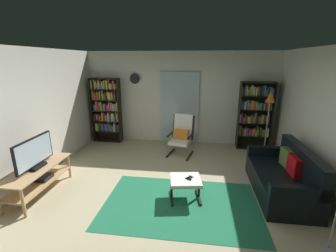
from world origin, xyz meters
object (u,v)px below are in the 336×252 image
object	(u,v)px
television	(34,154)
bookshelf_near_sofa	(255,113)
ottoman	(185,182)
tv_stand	(39,176)
tv_remote	(190,178)
cell_phone	(189,178)
wall_clock	(135,79)
lounge_armchair	(182,134)
leather_sofa	(284,178)
bookshelf_near_tv	(106,108)
floor_lamp_by_shelf	(270,103)

from	to	relation	value
television	bookshelf_near_sofa	xyz separation A→B (m)	(4.32, 2.87, 0.21)
ottoman	tv_stand	bearing A→B (deg)	-176.02
tv_remote	television	bearing A→B (deg)	-178.54
ottoman	cell_phone	world-z (taller)	cell_phone
tv_stand	television	distance (m)	0.44
television	cell_phone	world-z (taller)	television
wall_clock	bookshelf_near_sofa	bearing A→B (deg)	-3.46
lounge_armchair	tv_remote	xyz separation A→B (m)	(0.30, -2.00, -0.14)
ottoman	wall_clock	bearing A→B (deg)	119.78
television	bookshelf_near_sofa	bearing A→B (deg)	33.64
wall_clock	leather_sofa	bearing A→B (deg)	-35.95
bookshelf_near_tv	leather_sofa	xyz separation A→B (m)	(4.25, -2.30, -0.69)
lounge_armchair	ottoman	bearing A→B (deg)	-83.63
bookshelf_near_sofa	floor_lamp_by_shelf	size ratio (longest dim) A/B	1.09
lounge_armchair	tv_remote	world-z (taller)	lounge_armchair
bookshelf_near_tv	cell_phone	xyz separation A→B (m)	(2.55, -2.68, -0.61)
ottoman	television	bearing A→B (deg)	-175.75
leather_sofa	ottoman	distance (m)	1.80
bookshelf_near_sofa	leather_sofa	distance (m)	2.37
tv_remote	bookshelf_near_tv	bearing A→B (deg)	130.58
lounge_armchair	wall_clock	distance (m)	2.12
bookshelf_near_tv	leather_sofa	world-z (taller)	bookshelf_near_tv
leather_sofa	ottoman	bearing A→B (deg)	-166.91
tv_remote	cell_phone	world-z (taller)	tv_remote
tv_stand	cell_phone	size ratio (longest dim) A/B	9.94
ottoman	tv_remote	distance (m)	0.11
lounge_armchair	floor_lamp_by_shelf	distance (m)	2.26
bookshelf_near_tv	wall_clock	distance (m)	1.21
television	ottoman	bearing A→B (deg)	4.25
tv_stand	bookshelf_near_sofa	bearing A→B (deg)	33.51
cell_phone	leather_sofa	bearing A→B (deg)	53.54
bookshelf_near_sofa	floor_lamp_by_shelf	xyz separation A→B (m)	(0.19, -0.53, 0.39)
leather_sofa	tv_remote	size ratio (longest dim) A/B	11.98
bookshelf_near_tv	cell_phone	distance (m)	3.75
bookshelf_near_sofa	wall_clock	bearing A→B (deg)	176.54
bookshelf_near_tv	tv_stand	bearing A→B (deg)	-92.98
television	bookshelf_near_tv	distance (m)	2.92
tv_stand	ottoman	world-z (taller)	tv_stand
television	leather_sofa	distance (m)	4.46
leather_sofa	bookshelf_near_sofa	bearing A→B (deg)	91.97
bookshelf_near_tv	ottoman	xyz separation A→B (m)	(2.49, -2.71, -0.68)
cell_phone	tv_remote	bearing A→B (deg)	3.63
lounge_armchair	wall_clock	bearing A→B (deg)	148.69
ottoman	tv_remote	size ratio (longest dim) A/B	4.10
tv_stand	tv_remote	world-z (taller)	tv_stand
bookshelf_near_tv	ottoman	world-z (taller)	bookshelf_near_tv
tv_remote	wall_clock	size ratio (longest dim) A/B	0.50
tv_stand	lounge_armchair	distance (m)	3.27
ottoman	tv_remote	world-z (taller)	tv_remote
television	ottoman	xyz separation A→B (m)	(2.64, 0.20, -0.46)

